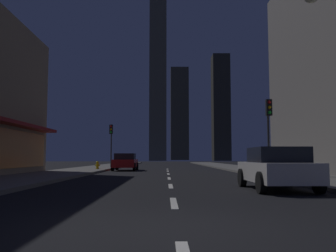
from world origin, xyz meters
TOP-DOWN VIEW (x-y plane):
  - ground_plane at (0.00, 32.00)m, footprint 78.00×136.00m
  - sidewalk_right at (7.00, 32.00)m, footprint 4.00×76.00m
  - sidewalk_left at (-7.00, 32.00)m, footprint 4.00×76.00m
  - lane_marking_center at (0.00, 13.60)m, footprint 0.16×33.40m
  - skyscraper_distant_tall at (-2.69, 118.18)m, footprint 5.78×6.48m
  - skyscraper_distant_mid at (6.23, 157.90)m, footprint 7.99×8.20m
  - skyscraper_distant_short at (18.78, 117.74)m, footprint 5.80×6.42m
  - car_parked_near at (3.60, 6.77)m, footprint 1.98×4.24m
  - car_parked_far at (-3.60, 25.43)m, footprint 1.98×4.24m
  - fire_hydrant_far_left at (-5.90, 25.05)m, footprint 0.42×0.30m
  - traffic_light_near_right at (5.50, 14.20)m, footprint 0.32×0.48m
  - traffic_light_far_left at (-5.50, 29.87)m, footprint 0.32×0.48m

SIDE VIEW (x-z plane):
  - ground_plane at x=0.00m, z-range -0.10..0.00m
  - lane_marking_center at x=0.00m, z-range 0.00..0.01m
  - sidewalk_right at x=7.00m, z-range 0.00..0.15m
  - sidewalk_left at x=-7.00m, z-range 0.00..0.15m
  - fire_hydrant_far_left at x=-5.90m, z-range 0.13..0.78m
  - car_parked_near at x=3.60m, z-range 0.02..1.47m
  - car_parked_far at x=-3.60m, z-range 0.02..1.47m
  - traffic_light_near_right at x=5.50m, z-range 1.09..5.29m
  - traffic_light_far_left at x=-5.50m, z-range 1.09..5.29m
  - skyscraper_distant_short at x=18.78m, z-range 0.00..36.19m
  - skyscraper_distant_mid at x=6.23m, z-range 0.00..41.42m
  - skyscraper_distant_tall at x=-2.69m, z-range 0.00..76.57m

